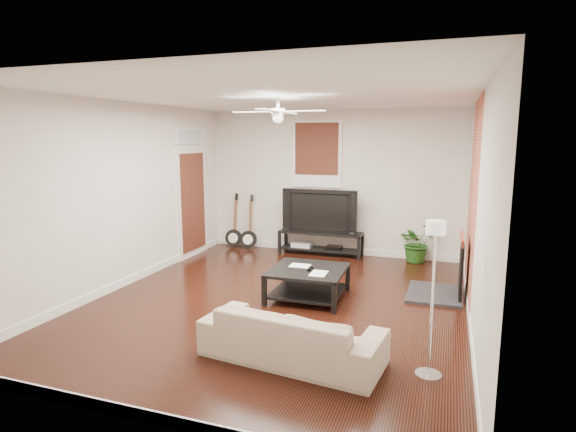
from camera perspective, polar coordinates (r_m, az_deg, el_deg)
name	(u,v)px	position (r m, az deg, el deg)	size (l,w,h in m)	color
room	(278,202)	(6.29, -1.19, 1.68)	(5.01, 6.01, 2.81)	black
brick_accent	(473,201)	(6.90, 21.67, 1.71)	(0.02, 2.20, 2.80)	#AD4638
fireplace	(447,265)	(7.07, 18.86, -5.73)	(0.80, 1.10, 0.92)	black
window_back	(317,154)	(9.15, 3.52, 7.58)	(1.00, 0.06, 1.30)	#3D1A10
door_left	(192,192)	(9.07, -11.68, 2.95)	(0.08, 1.00, 2.50)	white
tv_stand	(321,243)	(9.15, 4.01, -3.31)	(1.63, 0.44, 0.46)	black
tv	(321,210)	(9.05, 4.09, 0.72)	(1.46, 0.19, 0.84)	black
coffee_table	(308,283)	(6.70, 2.46, -8.24)	(1.03, 1.03, 0.43)	black
sofa	(292,334)	(4.92, 0.46, -14.27)	(1.87, 0.73, 0.55)	tan
floor_lamp	(432,300)	(4.62, 17.22, -9.82)	(0.25, 0.25, 1.53)	white
potted_plant	(417,242)	(8.88, 15.48, -3.12)	(0.66, 0.57, 0.74)	#205117
guitar_left	(233,221)	(9.70, -6.71, -0.57)	(0.35, 0.25, 1.14)	black
guitar_right	(248,222)	(9.53, -4.89, -0.72)	(0.35, 0.25, 1.14)	black
ceiling_fan	(278,112)	(6.24, -1.23, 12.66)	(1.24, 1.24, 0.32)	white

